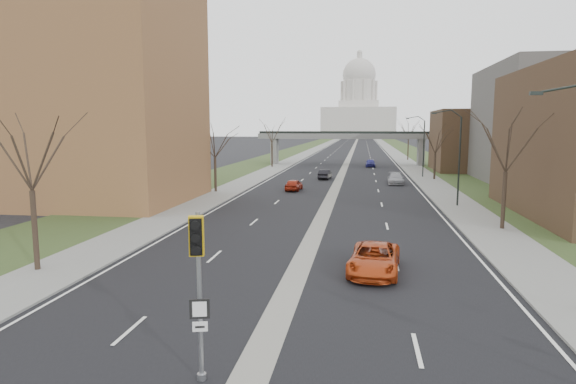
% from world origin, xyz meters
% --- Properties ---
extents(ground, '(700.00, 700.00, 0.00)m').
position_xyz_m(ground, '(0.00, 0.00, 0.00)').
color(ground, black).
rests_on(ground, ground).
extents(road_surface, '(20.00, 600.00, 0.01)m').
position_xyz_m(road_surface, '(0.00, 150.00, 0.01)').
color(road_surface, black).
rests_on(road_surface, ground).
extents(median_strip, '(1.20, 600.00, 0.02)m').
position_xyz_m(median_strip, '(0.00, 150.00, 0.00)').
color(median_strip, gray).
rests_on(median_strip, ground).
extents(sidewalk_right, '(4.00, 600.00, 0.12)m').
position_xyz_m(sidewalk_right, '(12.00, 150.00, 0.06)').
color(sidewalk_right, gray).
rests_on(sidewalk_right, ground).
extents(sidewalk_left, '(4.00, 600.00, 0.12)m').
position_xyz_m(sidewalk_left, '(-12.00, 150.00, 0.06)').
color(sidewalk_left, gray).
rests_on(sidewalk_left, ground).
extents(grass_verge_right, '(8.00, 600.00, 0.10)m').
position_xyz_m(grass_verge_right, '(18.00, 150.00, 0.05)').
color(grass_verge_right, '#2D3C1C').
rests_on(grass_verge_right, ground).
extents(grass_verge_left, '(8.00, 600.00, 0.10)m').
position_xyz_m(grass_verge_left, '(-18.00, 150.00, 0.05)').
color(grass_verge_left, '#2D3C1C').
rests_on(grass_verge_left, ground).
extents(apartment_building, '(25.00, 16.00, 22.00)m').
position_xyz_m(apartment_building, '(-26.00, 30.00, 11.00)').
color(apartment_building, brown).
rests_on(apartment_building, ground).
extents(commercial_block_mid, '(18.00, 22.00, 15.00)m').
position_xyz_m(commercial_block_mid, '(28.00, 52.00, 7.50)').
color(commercial_block_mid, '#504E4A').
rests_on(commercial_block_mid, ground).
extents(commercial_block_far, '(14.00, 14.00, 10.00)m').
position_xyz_m(commercial_block_far, '(22.00, 70.00, 5.00)').
color(commercial_block_far, '#443020').
rests_on(commercial_block_far, ground).
extents(pedestrian_bridge, '(34.00, 3.00, 6.45)m').
position_xyz_m(pedestrian_bridge, '(0.00, 80.00, 4.84)').
color(pedestrian_bridge, slate).
rests_on(pedestrian_bridge, ground).
extents(capitol, '(48.00, 42.00, 55.75)m').
position_xyz_m(capitol, '(0.00, 320.00, 18.60)').
color(capitol, silver).
rests_on(capitol, ground).
extents(streetlight_mid, '(2.61, 0.20, 8.70)m').
position_xyz_m(streetlight_mid, '(10.99, 32.00, 6.95)').
color(streetlight_mid, black).
rests_on(streetlight_mid, sidewalk_right).
extents(streetlight_far, '(2.61, 0.20, 8.70)m').
position_xyz_m(streetlight_far, '(10.99, 58.00, 6.95)').
color(streetlight_far, black).
rests_on(streetlight_far, sidewalk_right).
extents(tree_left_a, '(7.20, 7.20, 9.40)m').
position_xyz_m(tree_left_a, '(-13.00, 8.00, 6.64)').
color(tree_left_a, '#382B21').
rests_on(tree_left_a, sidewalk_left).
extents(tree_left_b, '(6.75, 6.75, 8.81)m').
position_xyz_m(tree_left_b, '(-13.00, 38.00, 6.23)').
color(tree_left_b, '#382B21').
rests_on(tree_left_b, sidewalk_left).
extents(tree_left_c, '(7.65, 7.65, 9.99)m').
position_xyz_m(tree_left_c, '(-13.00, 72.00, 7.04)').
color(tree_left_c, '#382B21').
rests_on(tree_left_c, sidewalk_left).
extents(tree_right_a, '(7.20, 7.20, 9.40)m').
position_xyz_m(tree_right_a, '(13.00, 22.00, 6.64)').
color(tree_right_a, '#382B21').
rests_on(tree_right_a, sidewalk_right).
extents(tree_right_b, '(6.30, 6.30, 8.22)m').
position_xyz_m(tree_right_b, '(13.00, 55.00, 5.82)').
color(tree_right_b, '#382B21').
rests_on(tree_right_b, sidewalk_right).
extents(tree_right_c, '(7.65, 7.65, 9.99)m').
position_xyz_m(tree_right_c, '(13.00, 95.00, 7.04)').
color(tree_right_c, '#382B21').
rests_on(tree_right_c, sidewalk_right).
extents(signal_pole_median, '(0.63, 0.82, 4.92)m').
position_xyz_m(signal_pole_median, '(-1.29, -1.10, 3.43)').
color(signal_pole_median, gray).
rests_on(signal_pole_median, ground).
extents(car_left_near, '(1.81, 4.00, 1.33)m').
position_xyz_m(car_left_near, '(-4.60, 40.94, 0.67)').
color(car_left_near, '#9B2411').
rests_on(car_left_near, ground).
extents(car_left_far, '(1.77, 4.14, 1.33)m').
position_xyz_m(car_left_far, '(-2.00, 53.74, 0.66)').
color(car_left_far, black).
rests_on(car_left_far, ground).
extents(car_right_near, '(2.87, 5.38, 1.44)m').
position_xyz_m(car_right_near, '(3.79, 10.37, 0.72)').
color(car_right_near, '#B33B13').
rests_on(car_right_near, ground).
extents(car_right_mid, '(2.08, 4.86, 1.40)m').
position_xyz_m(car_right_mid, '(7.38, 49.25, 0.70)').
color(car_right_mid, '#929398').
rests_on(car_right_mid, ground).
extents(car_right_far, '(1.74, 4.29, 1.46)m').
position_xyz_m(car_right_far, '(4.60, 75.65, 0.73)').
color(car_right_far, navy).
rests_on(car_right_far, ground).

